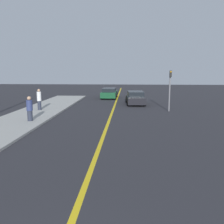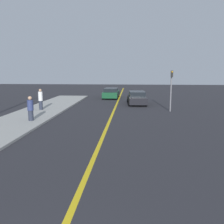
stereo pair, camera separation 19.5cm
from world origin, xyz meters
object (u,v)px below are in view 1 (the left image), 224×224
object	(u,v)px
car_near_right_lane	(135,98)
pedestrian_mid_group	(30,109)
traffic_light	(170,86)
car_ahead_center	(109,93)
pedestrian_far_standing	(39,99)

from	to	relation	value
car_near_right_lane	pedestrian_mid_group	bearing A→B (deg)	-130.43
traffic_light	pedestrian_mid_group	bearing A→B (deg)	-152.52
car_near_right_lane	traffic_light	size ratio (longest dim) A/B	1.31
pedestrian_mid_group	traffic_light	bearing A→B (deg)	27.48
car_near_right_lane	pedestrian_mid_group	world-z (taller)	pedestrian_mid_group
car_near_right_lane	car_ahead_center	xyz separation A→B (m)	(-3.19, 5.58, -0.02)
car_ahead_center	pedestrian_far_standing	xyz separation A→B (m)	(-5.37, -10.78, 0.41)
car_near_right_lane	traffic_light	world-z (taller)	traffic_light
car_ahead_center	pedestrian_mid_group	xyz separation A→B (m)	(-4.36, -15.49, 0.33)
car_ahead_center	traffic_light	xyz separation A→B (m)	(6.02, -10.10, 1.57)
car_near_right_lane	traffic_light	distance (m)	5.54
car_ahead_center	pedestrian_mid_group	size ratio (longest dim) A/B	2.69
car_ahead_center	car_near_right_lane	bearing A→B (deg)	-59.62
car_near_right_lane	pedestrian_mid_group	xyz separation A→B (m)	(-7.55, -9.91, 0.30)
car_ahead_center	traffic_light	size ratio (longest dim) A/B	1.29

